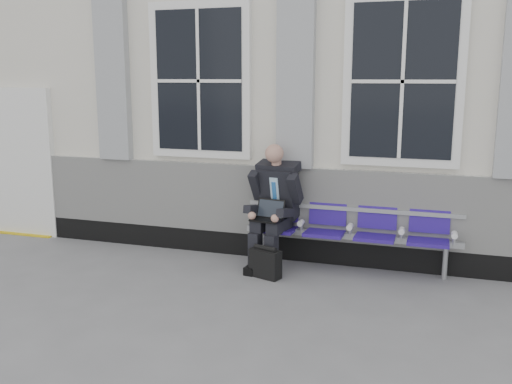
% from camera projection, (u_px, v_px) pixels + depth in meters
% --- Properties ---
extents(ground, '(70.00, 70.00, 0.00)m').
position_uv_depth(ground, '(346.00, 312.00, 5.67)').
color(ground, slate).
rests_on(ground, ground).
extents(station_building, '(14.40, 4.40, 4.49)m').
position_uv_depth(station_building, '(386.00, 82.00, 8.48)').
color(station_building, silver).
rests_on(station_building, ground).
extents(bench, '(2.60, 0.47, 0.91)m').
position_uv_depth(bench, '(351.00, 225.00, 6.85)').
color(bench, '#9EA0A3').
rests_on(bench, ground).
extents(businessman, '(0.66, 0.89, 1.51)m').
position_uv_depth(businessman, '(274.00, 202.00, 6.94)').
color(businessman, black).
rests_on(businessman, ground).
extents(briefcase, '(0.40, 0.27, 0.38)m').
position_uv_depth(briefcase, '(265.00, 263.00, 6.63)').
color(briefcase, black).
rests_on(briefcase, ground).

